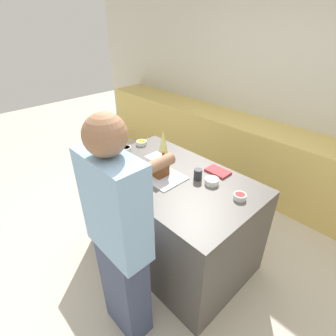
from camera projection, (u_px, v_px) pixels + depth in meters
The scene contains 14 objects.
ground_plane at pixel (171, 249), 2.78m from camera, with size 12.00×12.00×0.00m, color beige.
wall_back at pixel (287, 92), 3.31m from camera, with size 8.00×0.05×2.60m.
back_cabinet_block at pixel (261, 159), 3.55m from camera, with size 6.00×0.60×0.90m.
kitchen_island at pixel (172, 216), 2.54m from camera, with size 1.53×0.94×0.92m.
baking_tray at pixel (158, 174), 2.32m from camera, with size 0.48×0.31×0.01m.
gingerbread_house at pixel (158, 165), 2.28m from camera, with size 0.18×0.14×0.23m.
decorative_tree at pixel (163, 144), 2.52m from camera, with size 0.12×0.12×0.29m.
candy_bowl_near_tray_left at pixel (240, 196), 2.01m from camera, with size 0.10×0.10×0.04m.
candy_bowl_front_corner at pixel (126, 149), 2.71m from camera, with size 0.11×0.11×0.04m.
candy_bowl_far_right at pixel (142, 143), 2.84m from camera, with size 0.11×0.11×0.04m.
candy_bowl_behind_tray at pixel (212, 181), 2.19m from camera, with size 0.12×0.12×0.05m.
cookbook at pixel (218, 171), 2.35m from camera, with size 0.21×0.14×0.02m.
mug at pixel (198, 174), 2.23m from camera, with size 0.07×0.07×0.10m.
person at pixel (120, 241), 1.68m from camera, with size 0.46×0.58×1.76m.
Camera 1 is at (1.38, -1.36, 2.17)m, focal length 28.00 mm.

